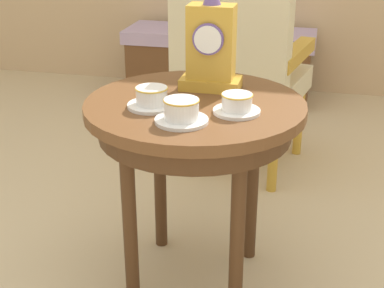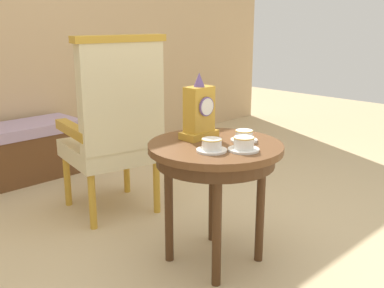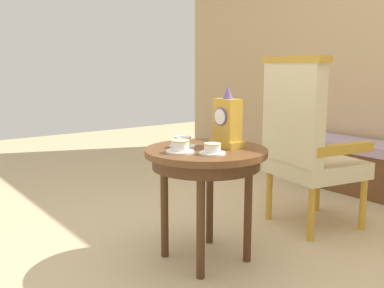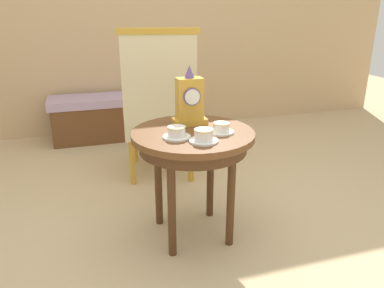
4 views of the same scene
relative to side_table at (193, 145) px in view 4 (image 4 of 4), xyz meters
The scene contains 8 objects.
ground_plane 0.56m from the side_table, 25.65° to the right, with size 10.00×10.00×0.00m, color tan.
side_table is the anchor object (origin of this frame).
teacup_left 0.17m from the side_table, 145.20° to the right, with size 0.14×0.14×0.06m.
teacup_right 0.21m from the side_table, 89.20° to the right, with size 0.15×0.15×0.07m.
teacup_center 0.19m from the side_table, 26.59° to the right, with size 0.14×0.14×0.06m.
mantel_clock 0.25m from the side_table, 80.95° to the left, with size 0.19×0.11×0.34m.
armchair 0.84m from the side_table, 89.90° to the left, with size 0.63×0.62×1.14m.
window_bench 1.97m from the side_table, 98.19° to the left, with size 1.20×0.40×0.44m.
Camera 4 is at (-0.64, -1.80, 1.26)m, focal length 35.04 mm.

